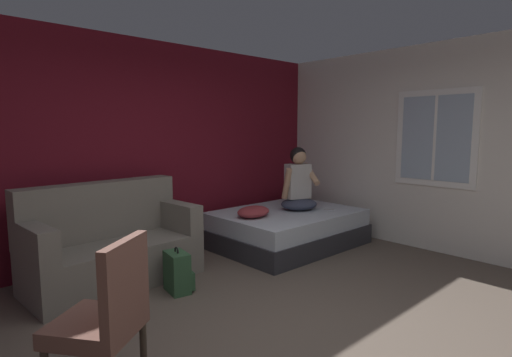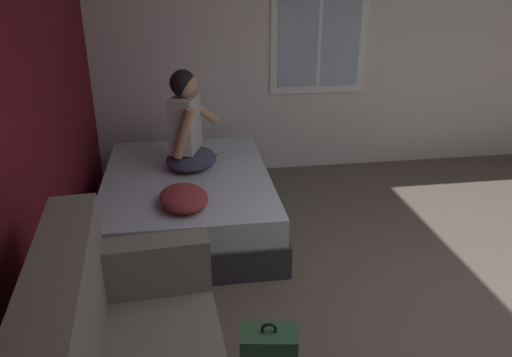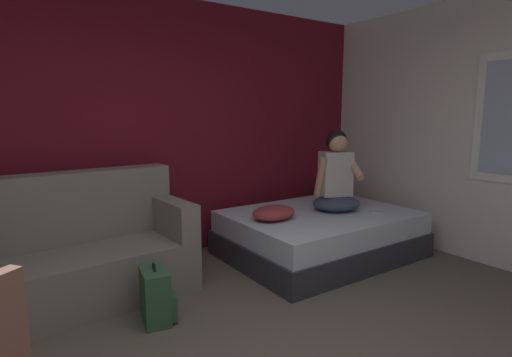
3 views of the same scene
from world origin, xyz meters
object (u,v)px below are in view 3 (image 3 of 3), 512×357
(couch, at_px, (82,253))
(person_seated, at_px, (336,178))
(backpack, at_px, (157,297))
(cell_phone, at_px, (376,212))
(throw_pillow, at_px, (274,213))
(bed, at_px, (320,234))

(couch, distance_m, person_seated, 2.60)
(backpack, xyz_separation_m, cell_phone, (2.46, 0.03, 0.29))
(person_seated, bearing_deg, throw_pillow, 175.42)
(throw_pillow, bearing_deg, couch, 170.45)
(person_seated, distance_m, backpack, 2.28)
(couch, distance_m, cell_phone, 2.91)
(throw_pillow, distance_m, cell_phone, 1.15)
(backpack, relative_size, throw_pillow, 0.95)
(couch, relative_size, backpack, 3.83)
(person_seated, bearing_deg, backpack, -170.90)
(bed, bearing_deg, backpack, -169.12)
(throw_pillow, bearing_deg, cell_phone, -19.39)
(backpack, xyz_separation_m, throw_pillow, (1.37, 0.41, 0.36))
(couch, distance_m, throw_pillow, 1.78)
(throw_pillow, bearing_deg, person_seated, -4.58)
(couch, xyz_separation_m, backpack, (0.37, -0.70, -0.20))
(bed, height_order, couch, couch)
(couch, relative_size, throw_pillow, 3.65)
(couch, height_order, cell_phone, couch)
(bed, relative_size, couch, 1.12)
(couch, height_order, throw_pillow, couch)
(person_seated, height_order, cell_phone, person_seated)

